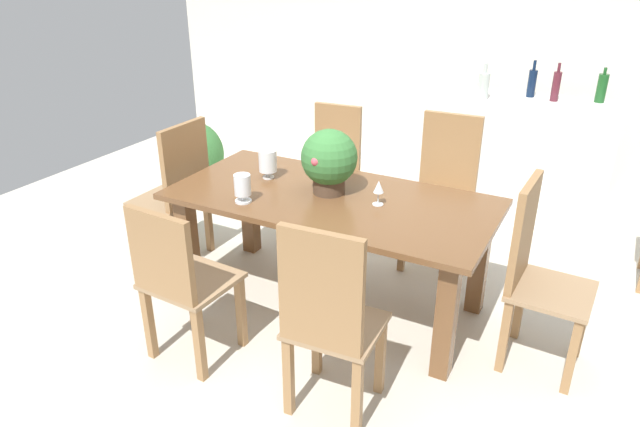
% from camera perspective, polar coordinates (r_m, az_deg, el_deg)
% --- Properties ---
extents(ground_plane, '(7.04, 7.04, 0.00)m').
position_cam_1_polar(ground_plane, '(3.89, 1.48, -8.10)').
color(ground_plane, beige).
extents(back_wall, '(6.40, 0.10, 2.60)m').
position_cam_1_polar(back_wall, '(5.77, 13.77, 16.09)').
color(back_wall, beige).
rests_on(back_wall, ground).
extents(dining_table, '(1.95, 0.95, 0.75)m').
position_cam_1_polar(dining_table, '(3.54, 1.09, -0.25)').
color(dining_table, brown).
rests_on(dining_table, ground).
extents(chair_foot_end, '(0.43, 0.44, 1.05)m').
position_cam_1_polar(chair_foot_end, '(3.26, 20.41, -5.09)').
color(chair_foot_end, olive).
rests_on(chair_foot_end, ground).
extents(chair_far_left, '(0.44, 0.47, 1.03)m').
position_cam_1_polar(chair_far_left, '(4.49, 1.25, 4.58)').
color(chair_far_left, olive).
rests_on(chair_far_left, ground).
extents(chair_near_left, '(0.46, 0.45, 0.94)m').
position_cam_1_polar(chair_near_left, '(3.15, -13.74, -6.17)').
color(chair_near_left, olive).
rests_on(chair_near_left, ground).
extents(chair_head_end, '(0.43, 0.48, 1.04)m').
position_cam_1_polar(chair_head_end, '(4.19, -13.76, 2.57)').
color(chair_head_end, olive).
rests_on(chair_head_end, ground).
extents(chair_far_right, '(0.47, 0.49, 1.06)m').
position_cam_1_polar(chair_far_right, '(4.20, 12.11, 2.84)').
color(chair_far_right, olive).
rests_on(chair_far_right, ground).
extents(chair_near_right, '(0.45, 0.43, 1.05)m').
position_cam_1_polar(chair_near_right, '(2.68, 0.81, -10.17)').
color(chair_near_right, olive).
rests_on(chair_near_right, ground).
extents(flower_centerpiece, '(0.34, 0.35, 0.40)m').
position_cam_1_polar(flower_centerpiece, '(3.46, 0.91, 5.30)').
color(flower_centerpiece, '#4C3828').
rests_on(flower_centerpiece, dining_table).
extents(crystal_vase_left, '(0.12, 0.12, 0.19)m').
position_cam_1_polar(crystal_vase_left, '(3.74, -5.16, 5.13)').
color(crystal_vase_left, silver).
rests_on(crystal_vase_left, dining_table).
extents(crystal_vase_center_near, '(0.10, 0.10, 0.17)m').
position_cam_1_polar(crystal_vase_center_near, '(3.40, -7.63, 2.66)').
color(crystal_vase_center_near, silver).
rests_on(crystal_vase_center_near, dining_table).
extents(wine_glass, '(0.06, 0.06, 0.15)m').
position_cam_1_polar(wine_glass, '(3.35, 5.78, 2.51)').
color(wine_glass, silver).
rests_on(wine_glass, dining_table).
extents(kitchen_counter, '(1.83, 0.58, 0.99)m').
position_cam_1_polar(kitchen_counter, '(5.20, 16.81, 5.63)').
color(kitchen_counter, silver).
rests_on(kitchen_counter, ground).
extents(wine_bottle_amber, '(0.08, 0.08, 0.27)m').
position_cam_1_polar(wine_bottle_amber, '(5.14, 25.97, 11.05)').
color(wine_bottle_amber, '#194C1E').
rests_on(wine_bottle_amber, kitchen_counter).
extents(wine_bottle_tall, '(0.07, 0.07, 0.29)m').
position_cam_1_polar(wine_bottle_tall, '(5.11, 20.13, 11.99)').
color(wine_bottle_tall, '#0F1E38').
rests_on(wine_bottle_tall, kitchen_counter).
extents(wine_bottle_green, '(0.06, 0.06, 0.30)m').
position_cam_1_polar(wine_bottle_green, '(5.03, 22.20, 11.56)').
color(wine_bottle_green, '#511E28').
rests_on(wine_bottle_green, kitchen_counter).
extents(wine_bottle_clear, '(0.08, 0.08, 0.28)m').
position_cam_1_polar(wine_bottle_clear, '(4.93, 15.80, 12.04)').
color(wine_bottle_clear, '#B2BFB7').
rests_on(wine_bottle_clear, kitchen_counter).
extents(potted_plant_floor, '(0.54, 0.54, 0.67)m').
position_cam_1_polar(potted_plant_floor, '(5.50, -12.25, 5.60)').
color(potted_plant_floor, '#423D38').
rests_on(potted_plant_floor, ground).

